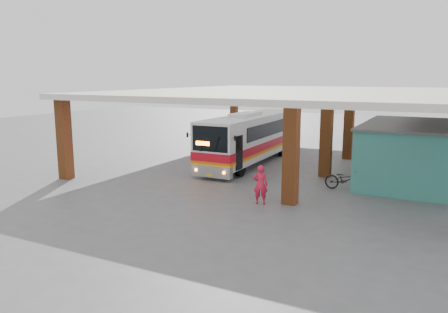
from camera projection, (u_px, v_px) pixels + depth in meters
The scene contains 8 objects.
ground at pixel (254, 182), 23.24m from camera, with size 90.00×90.00×0.00m, color #515154.
brick_columns at pixel (309, 132), 26.57m from camera, with size 20.10×21.60×4.35m.
canopy_roof at pixel (303, 93), 27.87m from camera, with size 21.00×23.00×0.30m, color silver.
shop_building at pixel (415, 153), 23.06m from camera, with size 5.20×8.20×3.11m.
coach_bus at pixel (251, 138), 28.03m from camera, with size 2.57×11.45×3.32m.
motorcycle at pixel (346, 180), 21.32m from camera, with size 0.74×2.12×1.11m, color black.
pedestrian at pixel (260, 185), 19.06m from camera, with size 0.64×0.42×1.75m, color red.
red_chair at pixel (358, 163), 26.16m from camera, with size 0.53×0.53×0.89m.
Camera 1 is at (8.94, -20.83, 5.54)m, focal length 35.00 mm.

